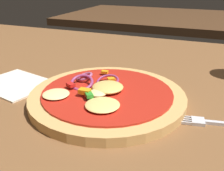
% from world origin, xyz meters
% --- Properties ---
extents(dining_table, '(1.48, 1.04, 0.03)m').
position_xyz_m(dining_table, '(0.00, 0.00, 0.02)').
color(dining_table, brown).
rests_on(dining_table, ground).
extents(pizza, '(0.25, 0.25, 0.03)m').
position_xyz_m(pizza, '(-0.03, 0.04, 0.04)').
color(pizza, tan).
rests_on(pizza, dining_table).
extents(fork, '(0.15, 0.04, 0.01)m').
position_xyz_m(fork, '(0.14, 0.03, 0.04)').
color(fork, silver).
rests_on(fork, dining_table).
extents(napkin, '(0.15, 0.13, 0.00)m').
position_xyz_m(napkin, '(-0.22, 0.04, 0.03)').
color(napkin, silver).
rests_on(napkin, dining_table).
extents(background_table, '(0.88, 0.63, 0.03)m').
position_xyz_m(background_table, '(-0.20, 1.04, 0.02)').
color(background_table, '#4C301C').
rests_on(background_table, ground).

